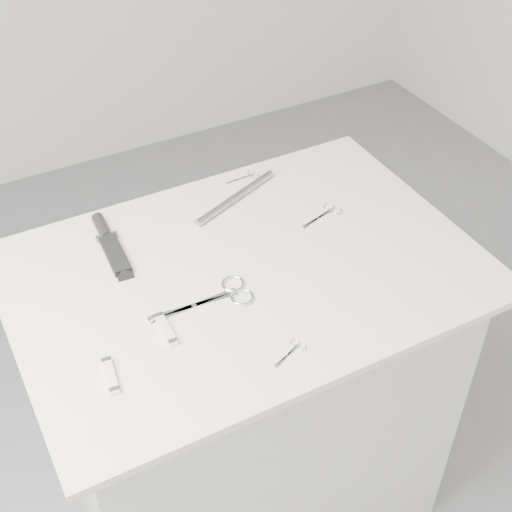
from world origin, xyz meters
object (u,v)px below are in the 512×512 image
large_shears (222,296)px  pocket_knife_a (166,329)px  embroidery_scissors_a (326,213)px  tiny_scissors (292,351)px  embroidery_scissors_b (246,177)px  sheathed_knife (109,242)px  pocket_knife_b (110,375)px  metal_rail (236,197)px  plinth (247,404)px

large_shears → pocket_knife_a: bearing=-164.2°
embroidery_scissors_a → tiny_scissors: bearing=-146.6°
embroidery_scissors_b → sheathed_knife: bearing=-169.4°
pocket_knife_b → large_shears: bearing=-63.0°
pocket_knife_b → metal_rail: (0.45, 0.38, 0.00)m
large_shears → pocket_knife_a: 0.14m
tiny_scissors → metal_rail: 0.50m
metal_rail → sheathed_knife: bearing=-177.0°
tiny_scissors → plinth: bearing=60.8°
pocket_knife_b → embroidery_scissors_b: bearing=-40.7°
embroidery_scissors_a → tiny_scissors: (-0.29, -0.34, -0.00)m
pocket_knife_b → metal_rail: 0.59m
embroidery_scissors_a → metal_rail: size_ratio=0.45×
plinth → pocket_knife_a: pocket_knife_a is taller
pocket_knife_a → metal_rail: metal_rail is taller
plinth → large_shears: 0.48m
tiny_scissors → pocket_knife_b: (-0.33, 0.10, 0.00)m
embroidery_scissors_b → tiny_scissors: size_ratio=1.08×
plinth → pocket_knife_a: bearing=-157.7°
plinth → metal_rail: (0.09, 0.23, 0.48)m
embroidery_scissors_b → pocket_knife_b: pocket_knife_b is taller
metal_rail → tiny_scissors: bearing=-104.5°
large_shears → pocket_knife_b: (-0.27, -0.10, 0.00)m
plinth → tiny_scissors: size_ratio=11.21×
embroidery_scissors_a → pocket_knife_b: 0.66m
embroidery_scissors_a → embroidery_scissors_b: same height
tiny_scissors → pocket_knife_a: (-0.19, 0.16, 0.00)m
plinth → embroidery_scissors_b: bearing=62.1°
plinth → metal_rail: 0.54m
embroidery_scissors_a → tiny_scissors: same height
sheathed_knife → plinth: bearing=-129.4°
pocket_knife_a → pocket_knife_b: 0.15m
plinth → pocket_knife_b: pocket_knife_b is taller
plinth → embroidery_scissors_b: embroidery_scissors_b is taller
embroidery_scissors_b → pocket_knife_b: size_ratio=1.01×
embroidery_scissors_a → pocket_knife_a: 0.51m
embroidery_scissors_b → pocket_knife_a: (-0.38, -0.40, 0.00)m
tiny_scissors → large_shears: bearing=82.5°
metal_rail → embroidery_scissors_a: bearing=-42.2°
embroidery_scissors_b → sheathed_knife: sheathed_knife is taller
large_shears → sheathed_knife: bearing=120.7°
tiny_scissors → pocket_knife_a: pocket_knife_a is taller
plinth → large_shears: size_ratio=4.10×
sheathed_knife → pocket_knife_a: bearing=-175.0°
sheathed_knife → metal_rail: sheathed_knife is taller
embroidery_scissors_b → pocket_knife_b: 0.69m
tiny_scissors → sheathed_knife: 0.51m
tiny_scissors → metal_rail: (0.12, 0.48, 0.01)m
sheathed_knife → pocket_knife_b: bearing=164.4°
tiny_scissors → sheathed_knife: sheathed_knife is taller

